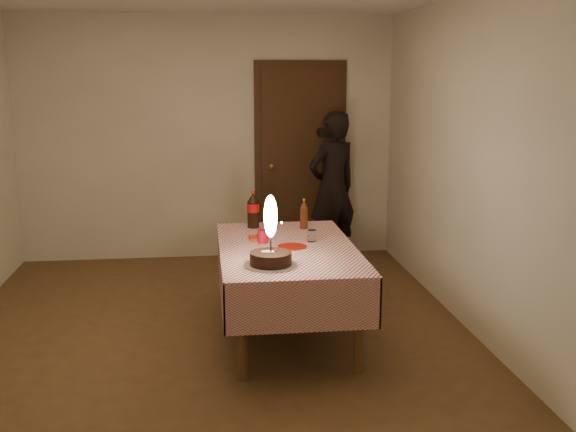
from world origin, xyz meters
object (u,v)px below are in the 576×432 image
object	(u,v)px
birthday_cake	(271,249)
clear_cup	(312,236)
amber_bottle_left	(271,214)
amber_bottle_right	(304,215)
dining_table	(287,259)
photographer	(332,188)
red_cup	(263,236)
red_plate	(292,247)
cola_bottle	(253,210)

from	to	relation	value
birthday_cake	clear_cup	bearing A→B (deg)	58.48
amber_bottle_left	amber_bottle_right	bearing A→B (deg)	-16.34
birthday_cake	clear_cup	world-z (taller)	birthday_cake
clear_cup	amber_bottle_right	size ratio (longest dim) A/B	0.35
dining_table	amber_bottle_right	distance (m)	0.65
photographer	red_cup	bearing A→B (deg)	-115.78
birthday_cake	photographer	xyz separation A→B (m)	(0.90, 2.49, -0.01)
clear_cup	amber_bottle_left	size ratio (longest dim) A/B	0.35
red_plate	amber_bottle_right	size ratio (longest dim) A/B	0.86
cola_bottle	photographer	xyz separation A→B (m)	(0.93, 1.32, -0.05)
dining_table	photographer	size ratio (longest dim) A/B	1.07
birthday_cake	cola_bottle	xyz separation A→B (m)	(-0.03, 1.17, 0.04)
red_plate	red_cup	xyz separation A→B (m)	(-0.21, 0.17, 0.05)
birthday_cake	red_plate	xyz separation A→B (m)	(0.21, 0.47, -0.11)
red_cup	amber_bottle_right	size ratio (longest dim) A/B	0.39
dining_table	photographer	bearing A→B (deg)	70.02
clear_cup	birthday_cake	bearing A→B (deg)	-121.52
red_plate	cola_bottle	xyz separation A→B (m)	(-0.24, 0.70, 0.15)
red_cup	photographer	xyz separation A→B (m)	(0.90, 1.86, 0.05)
red_cup	amber_bottle_right	xyz separation A→B (m)	(0.39, 0.44, 0.07)
clear_cup	photographer	distance (m)	1.94
cola_bottle	amber_bottle_left	xyz separation A→B (m)	(0.15, -0.01, -0.03)
dining_table	cola_bottle	xyz separation A→B (m)	(-0.21, 0.67, 0.25)
red_cup	amber_bottle_right	bearing A→B (deg)	49.09
birthday_cake	red_plate	bearing A→B (deg)	65.95
photographer	birthday_cake	bearing A→B (deg)	-109.84
clear_cup	amber_bottle_left	xyz separation A→B (m)	(-0.27, 0.53, 0.07)
amber_bottle_left	amber_bottle_right	world-z (taller)	same
red_plate	photographer	distance (m)	2.14
red_plate	clear_cup	xyz separation A→B (m)	(0.17, 0.16, 0.04)
red_cup	birthday_cake	bearing A→B (deg)	-90.15
dining_table	clear_cup	world-z (taller)	clear_cup
clear_cup	amber_bottle_right	distance (m)	0.46
birthday_cake	clear_cup	xyz separation A→B (m)	(0.38, 0.63, -0.07)
red_plate	red_cup	world-z (taller)	red_cup
red_cup	photographer	bearing A→B (deg)	64.22
dining_table	amber_bottle_right	size ratio (longest dim) A/B	6.75
birthday_cake	amber_bottle_right	xyz separation A→B (m)	(0.39, 1.08, 0.00)
birthday_cake	photographer	world-z (taller)	photographer
dining_table	clear_cup	bearing A→B (deg)	31.51
dining_table	red_cup	world-z (taller)	red_cup
amber_bottle_right	photographer	xyz separation A→B (m)	(0.51, 1.41, -0.02)
red_plate	amber_bottle_left	bearing A→B (deg)	97.51
red_cup	amber_bottle_right	world-z (taller)	amber_bottle_right
red_plate	amber_bottle_right	world-z (taller)	amber_bottle_right
red_plate	red_cup	size ratio (longest dim) A/B	2.20
photographer	red_plate	bearing A→B (deg)	-108.83
birthday_cake	clear_cup	size ratio (longest dim) A/B	5.41
clear_cup	cola_bottle	xyz separation A→B (m)	(-0.42, 0.55, 0.11)
cola_bottle	clear_cup	bearing A→B (deg)	-52.64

